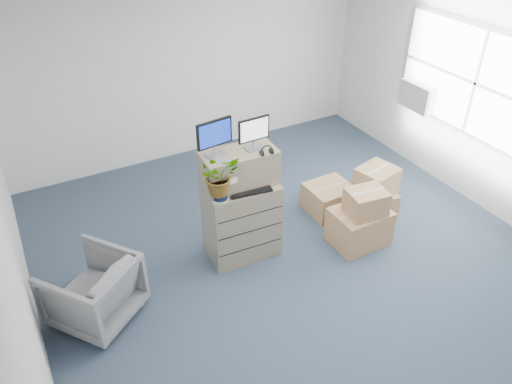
{
  "coord_description": "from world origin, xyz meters",
  "views": [
    {
      "loc": [
        -2.68,
        -3.7,
        4.22
      ],
      "look_at": [
        -0.47,
        0.4,
        1.09
      ],
      "focal_mm": 35.0,
      "sensor_mm": 36.0,
      "label": 1
    }
  ],
  "objects_px": {
    "water_bottle": "(249,172)",
    "potted_plant": "(219,180)",
    "keyboard": "(249,190)",
    "monitor_left": "(215,136)",
    "monitor_right": "(254,132)",
    "office_chair": "(92,288)",
    "filing_cabinet_lower": "(242,220)"
  },
  "relations": [
    {
      "from": "filing_cabinet_lower",
      "to": "water_bottle",
      "type": "distance_m",
      "value": 0.65
    },
    {
      "from": "keyboard",
      "to": "office_chair",
      "type": "bearing_deg",
      "value": -170.19
    },
    {
      "from": "keyboard",
      "to": "filing_cabinet_lower",
      "type": "bearing_deg",
      "value": 111.96
    },
    {
      "from": "monitor_right",
      "to": "office_chair",
      "type": "height_order",
      "value": "monitor_right"
    },
    {
      "from": "water_bottle",
      "to": "monitor_left",
      "type": "bearing_deg",
      "value": 171.63
    },
    {
      "from": "keyboard",
      "to": "monitor_right",
      "type": "bearing_deg",
      "value": 56.58
    },
    {
      "from": "monitor_right",
      "to": "water_bottle",
      "type": "bearing_deg",
      "value": 168.45
    },
    {
      "from": "monitor_left",
      "to": "monitor_right",
      "type": "height_order",
      "value": "monitor_left"
    },
    {
      "from": "office_chair",
      "to": "filing_cabinet_lower",
      "type": "bearing_deg",
      "value": 148.83
    },
    {
      "from": "monitor_right",
      "to": "keyboard",
      "type": "relative_size",
      "value": 0.77
    },
    {
      "from": "potted_plant",
      "to": "keyboard",
      "type": "bearing_deg",
      "value": -1.14
    },
    {
      "from": "monitor_right",
      "to": "potted_plant",
      "type": "distance_m",
      "value": 0.67
    },
    {
      "from": "monitor_right",
      "to": "keyboard",
      "type": "height_order",
      "value": "monitor_right"
    },
    {
      "from": "filing_cabinet_lower",
      "to": "office_chair",
      "type": "distance_m",
      "value": 1.9
    },
    {
      "from": "monitor_right",
      "to": "office_chair",
      "type": "xyz_separation_m",
      "value": [
        -2.08,
        -0.24,
        -1.24
      ]
    },
    {
      "from": "water_bottle",
      "to": "office_chair",
      "type": "bearing_deg",
      "value": -173.02
    },
    {
      "from": "monitor_left",
      "to": "office_chair",
      "type": "bearing_deg",
      "value": -176.77
    },
    {
      "from": "monitor_right",
      "to": "keyboard",
      "type": "distance_m",
      "value": 0.68
    },
    {
      "from": "monitor_left",
      "to": "keyboard",
      "type": "distance_m",
      "value": 0.77
    },
    {
      "from": "water_bottle",
      "to": "office_chair",
      "type": "xyz_separation_m",
      "value": [
        -2.01,
        -0.25,
        -0.72
      ]
    },
    {
      "from": "filing_cabinet_lower",
      "to": "water_bottle",
      "type": "bearing_deg",
      "value": 21.46
    },
    {
      "from": "filing_cabinet_lower",
      "to": "potted_plant",
      "type": "xyz_separation_m",
      "value": [
        -0.33,
        -0.13,
        0.77
      ]
    },
    {
      "from": "keyboard",
      "to": "water_bottle",
      "type": "distance_m",
      "value": 0.23
    },
    {
      "from": "keyboard",
      "to": "water_bottle",
      "type": "relative_size",
      "value": 2.02
    },
    {
      "from": "monitor_left",
      "to": "water_bottle",
      "type": "xyz_separation_m",
      "value": [
        0.39,
        -0.06,
        -0.55
      ]
    },
    {
      "from": "water_bottle",
      "to": "potted_plant",
      "type": "distance_m",
      "value": 0.51
    },
    {
      "from": "office_chair",
      "to": "potted_plant",
      "type": "bearing_deg",
      "value": 145.22
    },
    {
      "from": "keyboard",
      "to": "monitor_left",
      "type": "bearing_deg",
      "value": 148.99
    },
    {
      "from": "filing_cabinet_lower",
      "to": "monitor_left",
      "type": "height_order",
      "value": "monitor_left"
    },
    {
      "from": "monitor_right",
      "to": "water_bottle",
      "type": "height_order",
      "value": "monitor_right"
    },
    {
      "from": "monitor_right",
      "to": "monitor_left",
      "type": "bearing_deg",
      "value": 168.94
    },
    {
      "from": "office_chair",
      "to": "keyboard",
      "type": "bearing_deg",
      "value": 144.51
    }
  ]
}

